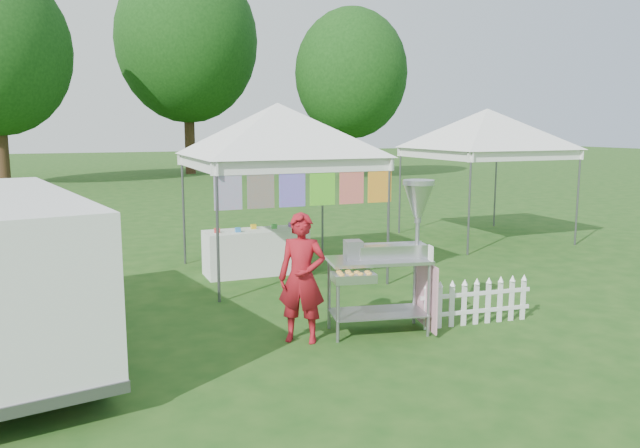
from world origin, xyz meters
name	(u,v)px	position (x,y,z in m)	size (l,w,h in m)	color
ground	(366,332)	(0.00, 0.00, 0.00)	(120.00, 120.00, 0.00)	#1B4614
canopy_main	(278,104)	(0.00, 3.49, 2.99)	(4.24, 4.24, 3.45)	#59595E
canopy_right	(488,109)	(5.50, 5.00, 2.99)	(4.24, 4.24, 3.45)	#59595E
tree_mid	(187,41)	(3.00, 28.00, 7.14)	(7.60, 7.60, 11.52)	#372114
tree_right	(351,74)	(10.00, 22.00, 5.18)	(5.60, 5.60, 8.42)	#372114
donut_cart	(395,244)	(0.33, -0.10, 1.14)	(1.52, 0.94, 1.94)	gray
vendor	(302,278)	(-0.87, 0.01, 0.79)	(0.58, 0.38, 1.58)	maroon
picket_fence	(476,303)	(1.49, -0.26, 0.29)	(1.62, 0.17, 0.56)	silver
display_table	(256,252)	(-0.39, 3.63, 0.39)	(1.80, 0.70, 0.79)	white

